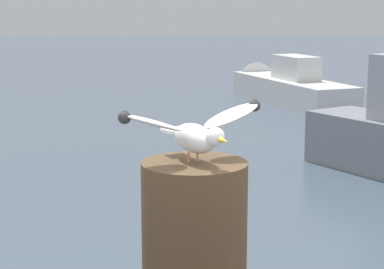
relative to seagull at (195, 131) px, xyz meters
name	(u,v)px	position (x,y,z in m)	size (l,w,h in m)	color
seagull	(195,131)	(0.00, 0.00, 0.00)	(0.53, 0.38, 0.20)	tan
boat_white	(280,86)	(3.22, 17.79, -1.97)	(3.20, 6.16, 1.62)	silver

